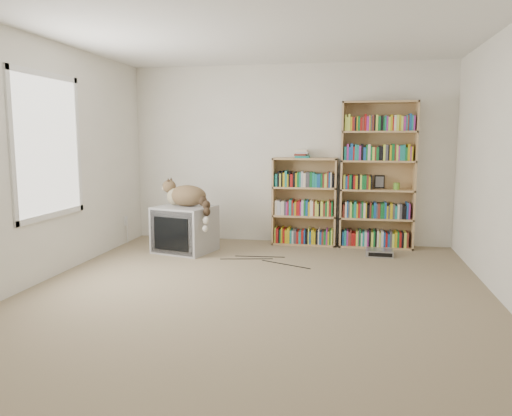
% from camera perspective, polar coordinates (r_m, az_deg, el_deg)
% --- Properties ---
extents(floor, '(4.50, 5.00, 0.01)m').
position_cam_1_polar(floor, '(4.86, -0.11, -9.75)').
color(floor, gray).
rests_on(floor, ground).
extents(wall_back, '(4.50, 0.02, 2.50)m').
position_cam_1_polar(wall_back, '(7.10, 3.70, 6.11)').
color(wall_back, white).
rests_on(wall_back, floor).
extents(wall_front, '(4.50, 0.02, 2.50)m').
position_cam_1_polar(wall_front, '(2.24, -12.24, 1.86)').
color(wall_front, white).
rests_on(wall_front, floor).
extents(wall_left, '(0.02, 5.00, 2.50)m').
position_cam_1_polar(wall_left, '(5.52, -23.80, 4.91)').
color(wall_left, white).
rests_on(wall_left, floor).
extents(ceiling, '(4.50, 5.00, 0.02)m').
position_cam_1_polar(ceiling, '(4.74, -0.11, 20.40)').
color(ceiling, white).
rests_on(ceiling, wall_back).
extents(window, '(0.02, 1.22, 1.52)m').
position_cam_1_polar(window, '(5.68, -22.64, 6.56)').
color(window, white).
rests_on(window, wall_left).
extents(crt_tv, '(0.83, 0.78, 0.60)m').
position_cam_1_polar(crt_tv, '(6.62, -8.08, -2.39)').
color(crt_tv, '#ABABAD').
rests_on(crt_tv, floor).
extents(cat, '(0.74, 0.55, 0.61)m').
position_cam_1_polar(cat, '(6.52, -7.58, 1.05)').
color(cat, '#392817').
rests_on(cat, crt_tv).
extents(bookcase_tall, '(0.98, 0.30, 1.96)m').
position_cam_1_polar(bookcase_tall, '(6.94, 13.70, 3.19)').
color(bookcase_tall, '#A57952').
rests_on(bookcase_tall, floor).
extents(bookcase_short, '(0.88, 0.30, 1.21)m').
position_cam_1_polar(bookcase_short, '(7.00, 5.55, 0.32)').
color(bookcase_short, '#A57952').
rests_on(bookcase_short, floor).
extents(book_stack, '(0.20, 0.27, 0.11)m').
position_cam_1_polar(book_stack, '(6.95, 5.23, 6.21)').
color(book_stack, '#A61716').
rests_on(book_stack, bookcase_short).
extents(green_mug, '(0.08, 0.08, 0.09)m').
position_cam_1_polar(green_mug, '(6.94, 15.76, 2.44)').
color(green_mug, '#6BB333').
rests_on(green_mug, bookcase_tall).
extents(framed_print, '(0.13, 0.05, 0.18)m').
position_cam_1_polar(framed_print, '(7.02, 13.93, 2.93)').
color(framed_print, black).
rests_on(framed_print, bookcase_tall).
extents(dvd_player, '(0.35, 0.26, 0.08)m').
position_cam_1_polar(dvd_player, '(6.54, 13.92, -4.98)').
color(dvd_player, '#9E9EA2').
rests_on(dvd_player, floor).
extents(wall_outlet, '(0.01, 0.08, 0.13)m').
position_cam_1_polar(wall_outlet, '(7.30, -14.65, -1.43)').
color(wall_outlet, silver).
rests_on(wall_outlet, wall_left).
extents(floor_cables, '(1.20, 0.70, 0.01)m').
position_cam_1_polar(floor_cables, '(5.99, 3.95, -6.31)').
color(floor_cables, black).
rests_on(floor_cables, floor).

